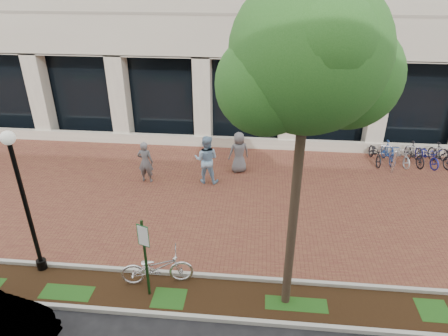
# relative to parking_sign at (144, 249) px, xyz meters

# --- Properties ---
(ground) EXTENTS (120.00, 120.00, 0.00)m
(ground) POSITION_rel_parking_sign_xyz_m (2.00, 5.31, -1.52)
(ground) COLOR black
(ground) RESTS_ON ground
(brick_plaza) EXTENTS (40.00, 9.00, 0.01)m
(brick_plaza) POSITION_rel_parking_sign_xyz_m (2.00, 5.31, -1.51)
(brick_plaza) COLOR brown
(brick_plaza) RESTS_ON ground
(planting_strip) EXTENTS (40.00, 1.50, 0.01)m
(planting_strip) POSITION_rel_parking_sign_xyz_m (2.00, 0.06, -1.51)
(planting_strip) COLOR black
(planting_strip) RESTS_ON ground
(curb_plaza_side) EXTENTS (40.00, 0.12, 0.12)m
(curb_plaza_side) POSITION_rel_parking_sign_xyz_m (2.00, 0.81, -1.46)
(curb_plaza_side) COLOR #AFAEA5
(curb_plaza_side) RESTS_ON ground
(curb_street_side) EXTENTS (40.00, 0.12, 0.12)m
(curb_street_side) POSITION_rel_parking_sign_xyz_m (2.00, -0.69, -1.46)
(curb_street_side) COLOR #AFAEA5
(curb_street_side) RESTS_ON ground
(parking_sign) EXTENTS (0.34, 0.07, 2.38)m
(parking_sign) POSITION_rel_parking_sign_xyz_m (0.00, 0.00, 0.00)
(parking_sign) COLOR #133614
(parking_sign) RESTS_ON ground
(lamppost) EXTENTS (0.36, 0.36, 4.29)m
(lamppost) POSITION_rel_parking_sign_xyz_m (-3.36, 0.71, 0.90)
(lamppost) COLOR black
(lamppost) RESTS_ON ground
(street_tree) EXTENTS (3.71, 3.09, 7.90)m
(street_tree) POSITION_rel_parking_sign_xyz_m (3.65, 0.16, 4.63)
(street_tree) COLOR #463528
(street_tree) RESTS_ON ground
(locked_bicycle) EXTENTS (2.08, 1.08, 1.04)m
(locked_bicycle) POSITION_rel_parking_sign_xyz_m (0.12, 0.50, -1.00)
(locked_bicycle) COLOR silver
(locked_bicycle) RESTS_ON ground
(pedestrian_left) EXTENTS (0.66, 0.45, 1.73)m
(pedestrian_left) POSITION_rel_parking_sign_xyz_m (-1.73, 6.10, -0.65)
(pedestrian_left) COLOR #5D5C61
(pedestrian_left) RESTS_ON ground
(pedestrian_mid) EXTENTS (1.02, 0.83, 1.98)m
(pedestrian_mid) POSITION_rel_parking_sign_xyz_m (0.68, 6.31, -0.52)
(pedestrian_mid) COLOR #8FB5D5
(pedestrian_mid) RESTS_ON ground
(pedestrian_right) EXTENTS (1.00, 0.82, 1.75)m
(pedestrian_right) POSITION_rel_parking_sign_xyz_m (1.90, 7.33, -0.64)
(pedestrian_right) COLOR slate
(pedestrian_right) RESTS_ON ground
(bollard) EXTENTS (0.12, 0.12, 1.04)m
(bollard) POSITION_rel_parking_sign_xyz_m (8.34, 7.80, -0.99)
(bollard) COLOR silver
(bollard) RESTS_ON ground
(bike_rack_cluster) EXTENTS (4.21, 1.75, 0.97)m
(bike_rack_cluster) POSITION_rel_parking_sign_xyz_m (9.49, 8.79, -1.06)
(bike_rack_cluster) COLOR black
(bike_rack_cluster) RESTS_ON ground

